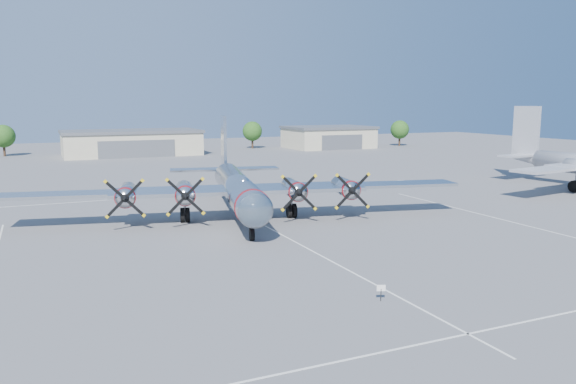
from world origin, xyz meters
name	(u,v)px	position (x,y,z in m)	size (l,w,h in m)	color
ground	(286,237)	(0.00, 0.00, 0.00)	(260.00, 260.00, 0.00)	#5A5A5C
parking_lines	(294,242)	(0.00, -1.75, 0.01)	(60.00, 50.08, 0.01)	silver
hangar_center	(132,142)	(0.00, 81.96, 2.71)	(28.60, 14.60, 5.40)	#B9AE93
hangar_east	(328,137)	(48.00, 81.96, 2.71)	(20.60, 14.60, 5.40)	#B9AE93
tree_west	(3,136)	(-25.00, 90.00, 4.22)	(4.80, 4.80, 6.64)	#382619
tree_east	(252,131)	(30.00, 88.00, 4.22)	(4.80, 4.80, 6.64)	#382619
tree_far_east	(400,130)	(68.00, 80.00, 4.22)	(4.80, 4.80, 6.64)	#382619
main_bomber_b29	(237,216)	(-0.86, 10.06, 0.00)	(43.81, 29.97, 9.69)	silver
info_placard	(381,290)	(-1.31, -16.35, 0.68)	(0.48, 0.23, 0.96)	black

